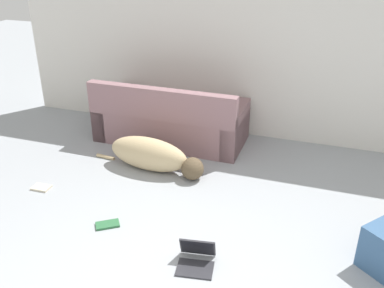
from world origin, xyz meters
name	(u,v)px	position (x,y,z in m)	size (l,w,h in m)	color
wall_back	(262,47)	(0.00, 3.44, 1.30)	(7.31, 0.06, 2.60)	silver
couch	(170,122)	(-1.12, 2.85, 0.29)	(2.07, 0.91, 0.88)	gray
dog	(153,155)	(-1.01, 1.98, 0.20)	(1.54, 0.47, 0.42)	tan
laptop_open	(197,256)	(0.03, 0.54, 0.07)	(0.37, 0.37, 0.23)	#2D2D33
book_green	(108,225)	(-1.00, 0.77, 0.01)	(0.27, 0.24, 0.02)	#2D663D
book_cream	(41,188)	(-2.07, 1.15, 0.01)	(0.21, 0.15, 0.02)	beige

